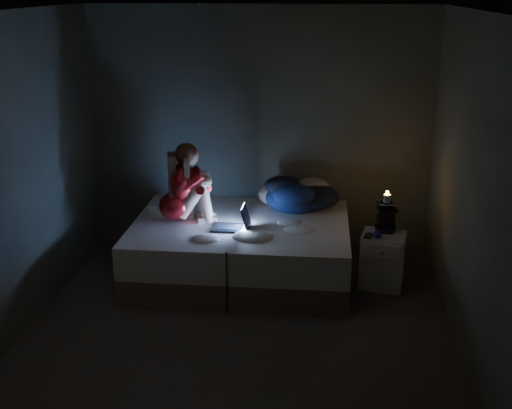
# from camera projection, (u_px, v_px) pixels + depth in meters

# --- Properties ---
(floor) EXTENTS (3.60, 3.80, 0.02)m
(floor) POSITION_uv_depth(u_px,v_px,m) (238.00, 333.00, 5.51)
(floor) COLOR #2F2924
(floor) RESTS_ON ground
(ceiling) EXTENTS (3.60, 3.80, 0.02)m
(ceiling) POSITION_uv_depth(u_px,v_px,m) (235.00, 10.00, 4.67)
(ceiling) COLOR silver
(ceiling) RESTS_ON ground
(wall_back) EXTENTS (3.60, 0.02, 2.60)m
(wall_back) POSITION_uv_depth(u_px,v_px,m) (260.00, 132.00, 6.89)
(wall_back) COLOR #3E4238
(wall_back) RESTS_ON ground
(wall_front) EXTENTS (3.60, 0.02, 2.60)m
(wall_front) POSITION_uv_depth(u_px,v_px,m) (188.00, 294.00, 3.29)
(wall_front) COLOR #3E4238
(wall_front) RESTS_ON ground
(wall_left) EXTENTS (0.02, 3.80, 2.60)m
(wall_left) POSITION_uv_depth(u_px,v_px,m) (15.00, 178.00, 5.26)
(wall_left) COLOR #3E4238
(wall_left) RESTS_ON ground
(wall_right) EXTENTS (0.02, 3.80, 2.60)m
(wall_right) POSITION_uv_depth(u_px,v_px,m) (475.00, 191.00, 4.92)
(wall_right) COLOR #3E4238
(wall_right) RESTS_ON ground
(bed) EXTENTS (2.09, 1.57, 0.58)m
(bed) POSITION_uv_depth(u_px,v_px,m) (241.00, 250.00, 6.46)
(bed) COLOR silver
(bed) RESTS_ON ground
(pillow) EXTENTS (0.45, 0.32, 0.13)m
(pillow) POSITION_uv_depth(u_px,v_px,m) (174.00, 208.00, 6.59)
(pillow) COLOR silver
(pillow) RESTS_ON bed
(woman) EXTENTS (0.56, 0.44, 0.79)m
(woman) POSITION_uv_depth(u_px,v_px,m) (175.00, 183.00, 6.26)
(woman) COLOR #A11715
(woman) RESTS_ON bed
(laptop) EXTENTS (0.37, 0.26, 0.25)m
(laptop) POSITION_uv_depth(u_px,v_px,m) (230.00, 217.00, 6.16)
(laptop) COLOR black
(laptop) RESTS_ON bed
(clothes_pile) EXTENTS (0.72, 0.64, 0.37)m
(clothes_pile) POSITION_uv_depth(u_px,v_px,m) (294.00, 193.00, 6.67)
(clothes_pile) COLOR navy
(clothes_pile) RESTS_ON bed
(nightstand) EXTENTS (0.46, 0.43, 0.54)m
(nightstand) POSITION_uv_depth(u_px,v_px,m) (382.00, 260.00, 6.27)
(nightstand) COLOR silver
(nightstand) RESTS_ON ground
(book_stack) EXTENTS (0.19, 0.25, 0.28)m
(book_stack) POSITION_uv_depth(u_px,v_px,m) (386.00, 217.00, 6.23)
(book_stack) COLOR black
(book_stack) RESTS_ON nightstand
(candle) EXTENTS (0.07, 0.07, 0.08)m
(candle) POSITION_uv_depth(u_px,v_px,m) (387.00, 199.00, 6.17)
(candle) COLOR beige
(candle) RESTS_ON book_stack
(phone) EXTENTS (0.09, 0.15, 0.01)m
(phone) POSITION_uv_depth(u_px,v_px,m) (371.00, 237.00, 6.10)
(phone) COLOR black
(phone) RESTS_ON nightstand
(blue_orb) EXTENTS (0.08, 0.08, 0.08)m
(blue_orb) POSITION_uv_depth(u_px,v_px,m) (380.00, 235.00, 6.05)
(blue_orb) COLOR navy
(blue_orb) RESTS_ON nightstand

